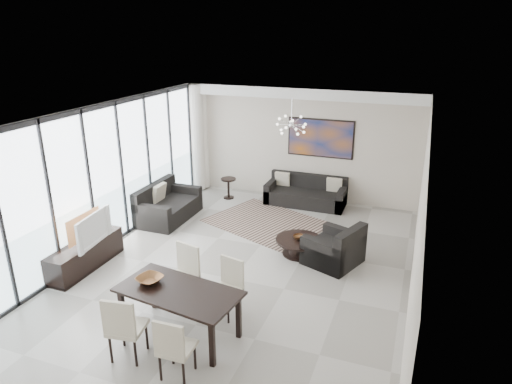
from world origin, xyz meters
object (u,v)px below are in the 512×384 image
at_px(coffee_table, 299,246).
at_px(television, 89,229).
at_px(tv_console, 85,255).
at_px(dining_table, 179,295).
at_px(sofa_main, 306,195).

xyz_separation_m(coffee_table, television, (-3.46, -1.89, 0.63)).
relative_size(tv_console, dining_table, 0.89).
distance_m(coffee_table, sofa_main, 2.78).
relative_size(sofa_main, dining_table, 1.06).
distance_m(coffee_table, television, 3.99).
bearing_deg(coffee_table, dining_table, -107.62).
bearing_deg(tv_console, dining_table, -22.97).
relative_size(tv_console, television, 1.63).
bearing_deg(coffee_table, tv_console, -152.11).
relative_size(coffee_table, tv_console, 0.56).
bearing_deg(television, tv_console, 90.99).
relative_size(sofa_main, tv_console, 1.19).
distance_m(sofa_main, tv_console, 5.55).
height_order(sofa_main, tv_console, sofa_main).
xyz_separation_m(coffee_table, dining_table, (-0.97, -3.04, 0.47)).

